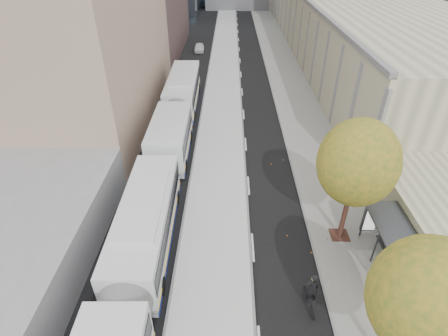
{
  "coord_description": "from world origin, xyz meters",
  "views": [
    {
      "loc": [
        -3.07,
        -2.28,
        15.11
      ],
      "look_at": [
        -3.4,
        16.51,
        2.5
      ],
      "focal_mm": 28.0,
      "sensor_mm": 36.0,
      "label": 1
    }
  ],
  "objects_px": {
    "bus_shelter": "(397,234)",
    "distant_car": "(199,48)",
    "bus_near": "(131,282)",
    "cyclist": "(311,296)",
    "bus_far": "(179,107)"
  },
  "relations": [
    {
      "from": "distant_car",
      "to": "bus_near",
      "type": "bearing_deg",
      "value": -91.37
    },
    {
      "from": "bus_near",
      "to": "distant_car",
      "type": "relative_size",
      "value": 5.18
    },
    {
      "from": "bus_near",
      "to": "bus_far",
      "type": "xyz_separation_m",
      "value": [
        -0.25,
        19.62,
        0.1
      ]
    },
    {
      "from": "bus_near",
      "to": "cyclist",
      "type": "height_order",
      "value": "bus_near"
    },
    {
      "from": "bus_near",
      "to": "bus_far",
      "type": "height_order",
      "value": "bus_far"
    },
    {
      "from": "cyclist",
      "to": "distant_car",
      "type": "xyz_separation_m",
      "value": [
        -8.69,
        44.46,
        -0.27
      ]
    },
    {
      "from": "bus_near",
      "to": "distant_car",
      "type": "distance_m",
      "value": 44.45
    },
    {
      "from": "bus_shelter",
      "to": "cyclist",
      "type": "distance_m",
      "value": 5.75
    },
    {
      "from": "bus_near",
      "to": "cyclist",
      "type": "distance_m",
      "value": 8.47
    },
    {
      "from": "bus_shelter",
      "to": "distant_car",
      "type": "distance_m",
      "value": 43.82
    },
    {
      "from": "bus_shelter",
      "to": "bus_far",
      "type": "relative_size",
      "value": 0.23
    },
    {
      "from": "bus_shelter",
      "to": "bus_far",
      "type": "bearing_deg",
      "value": 128.77
    },
    {
      "from": "bus_near",
      "to": "distant_car",
      "type": "bearing_deg",
      "value": 88.97
    },
    {
      "from": "bus_near",
      "to": "cyclist",
      "type": "relative_size",
      "value": 7.76
    },
    {
      "from": "bus_near",
      "to": "distant_car",
      "type": "height_order",
      "value": "bus_near"
    }
  ]
}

